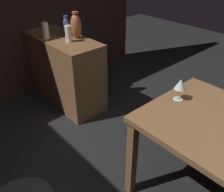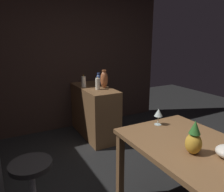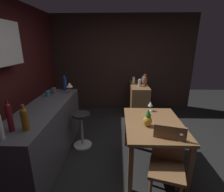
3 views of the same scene
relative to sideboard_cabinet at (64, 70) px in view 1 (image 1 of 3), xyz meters
name	(u,v)px [view 1 (image 1 of 3)]	position (x,y,z in m)	size (l,w,h in m)	color
sideboard_cabinet	(64,70)	(0.00, 0.00, 0.00)	(1.10, 0.44, 0.82)	brown
wine_glass_left	(180,85)	(-1.59, -0.01, 0.45)	(0.08, 0.08, 0.16)	silver
pillar_candle_tall	(68,34)	(-0.20, 0.01, 0.50)	(0.07, 0.07, 0.20)	white
pillar_candle_short	(45,31)	(0.07, 0.14, 0.50)	(0.07, 0.07, 0.20)	white
vase_copper	(76,26)	(-0.14, -0.12, 0.54)	(0.12, 0.12, 0.28)	#B26038
vase_ceramic_blue	(67,26)	(0.01, -0.10, 0.51)	(0.09, 0.09, 0.22)	#334C8C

